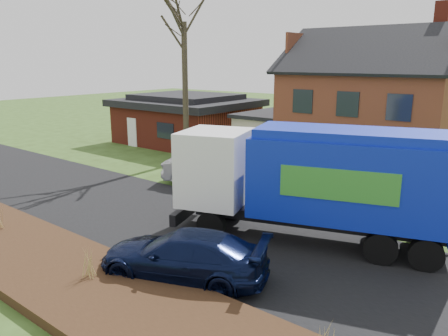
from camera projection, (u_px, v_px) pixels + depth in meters
The scene contains 10 objects.
ground at pixel (185, 225), 16.94m from camera, with size 120.00×120.00×0.00m, color #2F4717.
road at pixel (185, 225), 16.93m from camera, with size 80.00×7.00×0.02m, color black.
mulch_verge at pixel (62, 272), 12.86m from camera, with size 80.00×3.50×0.30m, color black.
main_house at pixel (364, 98), 25.67m from camera, with size 12.95×8.95×9.26m.
ranch_house at pixel (187, 119), 33.62m from camera, with size 9.80×8.20×3.70m.
garbage_truck at pixel (316, 178), 14.85m from camera, with size 9.74×5.32×4.04m.
silver_sedan at pixel (212, 169), 22.28m from camera, with size 1.73×4.96×1.63m, color #B0B3B9.
navy_wagon at pixel (183, 256), 12.62m from camera, with size 2.02×4.98×1.44m, color black.
tree_front_west at pixel (183, 0), 25.46m from camera, with size 3.94×3.94×11.71m.
grass_clump_mid at pixel (89, 263), 12.16m from camera, with size 0.31×0.25×0.86m.
Camera 1 is at (11.04, -11.55, 6.22)m, focal length 35.00 mm.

